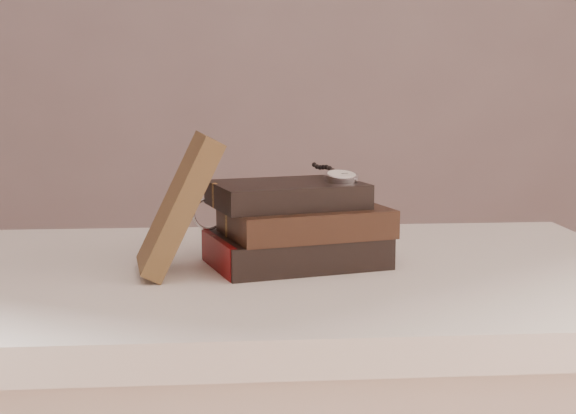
{
  "coord_description": "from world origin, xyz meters",
  "views": [
    {
      "loc": [
        -0.05,
        -0.7,
        0.99
      ],
      "look_at": [
        0.04,
        0.36,
        0.82
      ],
      "focal_mm": 52.86,
      "sensor_mm": 36.0,
      "label": 1
    }
  ],
  "objects": [
    {
      "name": "table",
      "position": [
        0.0,
        0.35,
        0.66
      ],
      "size": [
        1.0,
        0.6,
        0.75
      ],
      "color": "white",
      "rests_on": "ground"
    },
    {
      "name": "pocket_watch",
      "position": [
        0.1,
        0.37,
        0.86
      ],
      "size": [
        0.05,
        0.15,
        0.02
      ],
      "color": "silver",
      "rests_on": "book_stack"
    },
    {
      "name": "eyeglasses",
      "position": [
        -0.05,
        0.41,
        0.81
      ],
      "size": [
        0.11,
        0.12,
        0.04
      ],
      "color": "silver",
      "rests_on": "book_stack"
    },
    {
      "name": "book_stack",
      "position": [
        0.05,
        0.37,
        0.8
      ],
      "size": [
        0.25,
        0.2,
        0.11
      ],
      "color": "black",
      "rests_on": "table"
    },
    {
      "name": "journal",
      "position": [
        -0.1,
        0.33,
        0.84
      ],
      "size": [
        0.12,
        0.12,
        0.17
      ],
      "primitive_type": "cube",
      "rotation": [
        0.0,
        0.46,
        0.13
      ],
      "color": "#432E19",
      "rests_on": "table"
    }
  ]
}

